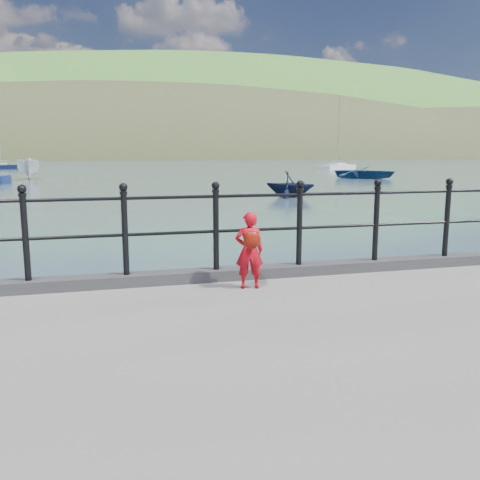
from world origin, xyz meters
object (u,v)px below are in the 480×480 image
object	(u,v)px
launch_white	(29,169)
launch_navy	(290,184)
child	(249,250)
sailboat_far	(337,167)
sailboat_left	(1,167)
railing	(259,219)
launch_blue	(365,172)

from	to	relation	value
launch_white	launch_navy	bearing A→B (deg)	-61.59
child	sailboat_far	bearing A→B (deg)	-107.74
launch_navy	sailboat_left	bearing A→B (deg)	64.26
launch_white	launch_navy	distance (m)	30.96
child	launch_navy	distance (m)	24.71
railing	child	bearing A→B (deg)	-117.76
launch_navy	sailboat_far	size ratio (longest dim) A/B	0.27
sailboat_far	railing	bearing A→B (deg)	-150.88
railing	launch_blue	size ratio (longest dim) A/B	2.97
railing	launch_white	size ratio (longest dim) A/B	3.28
child	launch_navy	world-z (taller)	child
launch_blue	sailboat_left	size ratio (longest dim) A/B	0.85
launch_navy	sailboat_left	size ratio (longest dim) A/B	0.42
launch_blue	launch_white	bearing A→B (deg)	125.38
child	launch_navy	size ratio (longest dim) A/B	0.33
railing	launch_navy	xyz separation A→B (m)	(8.73, 22.47, -1.03)
launch_blue	sailboat_left	world-z (taller)	sailboat_left
child	sailboat_left	xyz separation A→B (m)	(-17.54, 80.16, -1.17)
launch_white	sailboat_far	bearing A→B (deg)	16.74
launch_blue	launch_navy	bearing A→B (deg)	-172.39
launch_blue	launch_white	xyz separation A→B (m)	(-33.15, 6.67, 0.43)
railing	sailboat_far	world-z (taller)	sailboat_far
child	launch_navy	xyz separation A→B (m)	(9.01, 23.00, -0.71)
railing	sailboat_far	distance (m)	74.16
launch_navy	sailboat_left	distance (m)	63.03
launch_white	sailboat_left	distance (m)	33.17
railing	sailboat_far	xyz separation A→B (m)	(32.72, 66.53, -1.48)
sailboat_left	launch_blue	bearing A→B (deg)	-48.42
railing	launch_white	world-z (taller)	railing
child	sailboat_left	size ratio (longest dim) A/B	0.14
launch_blue	launch_white	distance (m)	33.82
launch_blue	sailboat_far	xyz separation A→B (m)	(9.00, 25.65, -0.29)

